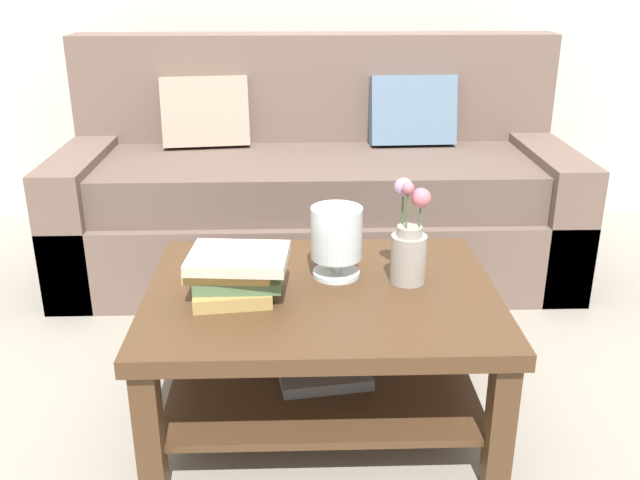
# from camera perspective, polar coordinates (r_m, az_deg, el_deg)

# --- Properties ---
(ground_plane) EXTENTS (10.00, 10.00, 0.00)m
(ground_plane) POSITION_cam_1_polar(r_m,az_deg,el_deg) (2.68, -0.62, -9.24)
(ground_plane) COLOR gray
(couch) EXTENTS (2.29, 0.90, 1.06)m
(couch) POSITION_cam_1_polar(r_m,az_deg,el_deg) (3.32, -0.31, 3.86)
(couch) COLOR brown
(couch) RESTS_ON ground
(coffee_table) EXTENTS (1.06, 0.81, 0.45)m
(coffee_table) POSITION_cam_1_polar(r_m,az_deg,el_deg) (2.19, 0.13, -6.90)
(coffee_table) COLOR #4C331E
(coffee_table) RESTS_ON ground
(book_stack_main) EXTENTS (0.31, 0.24, 0.14)m
(book_stack_main) POSITION_cam_1_polar(r_m,az_deg,el_deg) (2.08, -6.92, -2.70)
(book_stack_main) COLOR tan
(book_stack_main) RESTS_ON coffee_table
(glass_hurricane_vase) EXTENTS (0.16, 0.16, 0.23)m
(glass_hurricane_vase) POSITION_cam_1_polar(r_m,az_deg,el_deg) (2.18, 1.33, 0.29)
(glass_hurricane_vase) COLOR silver
(glass_hurricane_vase) RESTS_ON coffee_table
(flower_pitcher) EXTENTS (0.11, 0.11, 0.33)m
(flower_pitcher) POSITION_cam_1_polar(r_m,az_deg,el_deg) (2.16, 7.21, -0.39)
(flower_pitcher) COLOR #9E998E
(flower_pitcher) RESTS_ON coffee_table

